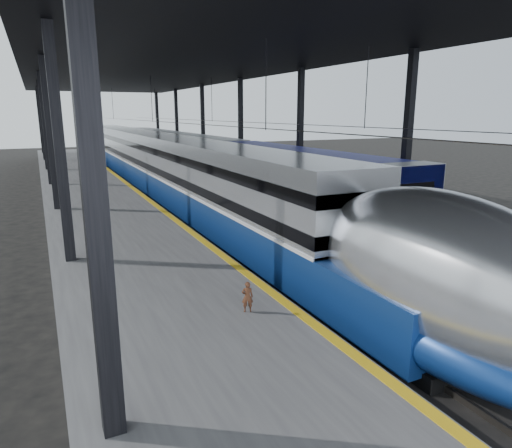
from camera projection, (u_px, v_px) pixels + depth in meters
ground at (279, 309)px, 14.62m from camera, size 160.00×160.00×0.00m
platform at (92, 199)px, 30.59m from camera, size 6.00×80.00×1.00m
yellow_strip at (134, 189)px, 31.64m from camera, size 0.30×80.00×0.01m
rails at (205, 196)px, 34.02m from camera, size 6.52×80.00×0.16m
canopy at (165, 68)px, 30.80m from camera, size 18.00×75.00×9.47m
tgv_train at (160, 166)px, 35.34m from camera, size 3.16×65.20×4.53m
second_train at (199, 158)px, 42.35m from camera, size 3.00×56.05×4.12m
child at (247, 297)px, 11.98m from camera, size 0.36×0.29×0.84m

